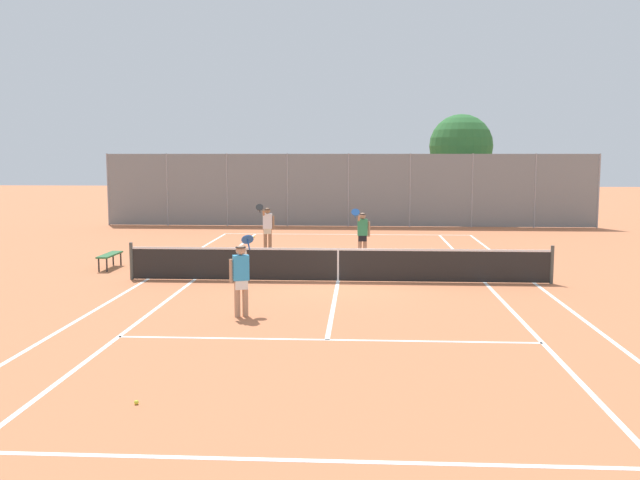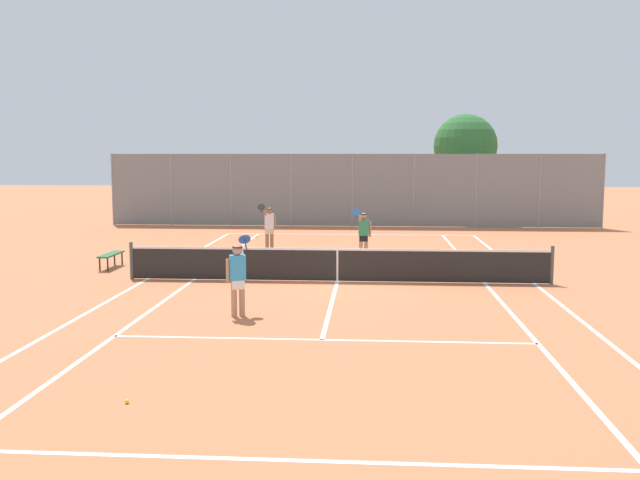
# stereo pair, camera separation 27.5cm
# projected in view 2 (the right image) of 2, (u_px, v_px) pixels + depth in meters

# --- Properties ---
(ground_plane) EXTENTS (120.00, 120.00, 0.00)m
(ground_plane) POSITION_uv_depth(u_px,v_px,m) (337.00, 281.00, 20.18)
(ground_plane) COLOR #C67047
(court_line_markings) EXTENTS (11.10, 23.90, 0.01)m
(court_line_markings) POSITION_uv_depth(u_px,v_px,m) (337.00, 281.00, 20.18)
(court_line_markings) COLOR white
(court_line_markings) RESTS_ON ground
(tennis_net) EXTENTS (12.00, 0.10, 1.07)m
(tennis_net) POSITION_uv_depth(u_px,v_px,m) (337.00, 264.00, 20.12)
(tennis_net) COLOR #474C47
(tennis_net) RESTS_ON ground
(player_near_side) EXTENTS (0.47, 0.87, 1.77)m
(player_near_side) POSITION_uv_depth(u_px,v_px,m) (238.00, 275.00, 15.76)
(player_near_side) COLOR tan
(player_near_side) RESTS_ON ground
(player_far_left) EXTENTS (0.62, 0.76, 1.77)m
(player_far_left) POSITION_uv_depth(u_px,v_px,m) (269.00, 226.00, 26.62)
(player_far_left) COLOR #936B4C
(player_far_left) RESTS_ON ground
(player_far_right) EXTENTS (0.64, 0.75, 1.77)m
(player_far_right) POSITION_uv_depth(u_px,v_px,m) (364.00, 232.00, 24.35)
(player_far_right) COLOR tan
(player_far_right) RESTS_ON ground
(loose_tennis_ball_0) EXTENTS (0.07, 0.07, 0.07)m
(loose_tennis_ball_0) POSITION_uv_depth(u_px,v_px,m) (361.00, 251.00, 26.31)
(loose_tennis_ball_0) COLOR #D1DB33
(loose_tennis_ball_0) RESTS_ON ground
(loose_tennis_ball_1) EXTENTS (0.07, 0.07, 0.07)m
(loose_tennis_ball_1) POSITION_uv_depth(u_px,v_px,m) (257.00, 237.00, 30.79)
(loose_tennis_ball_1) COLOR #D1DB33
(loose_tennis_ball_1) RESTS_ON ground
(loose_tennis_ball_2) EXTENTS (0.07, 0.07, 0.07)m
(loose_tennis_ball_2) POSITION_uv_depth(u_px,v_px,m) (127.00, 401.00, 10.30)
(loose_tennis_ball_2) COLOR #D1DB33
(loose_tennis_ball_2) RESTS_ON ground
(courtside_bench) EXTENTS (0.36, 1.50, 0.47)m
(courtside_bench) POSITION_uv_depth(u_px,v_px,m) (111.00, 255.00, 22.52)
(courtside_bench) COLOR #2D6638
(courtside_bench) RESTS_ON ground
(back_fence) EXTENTS (24.42, 0.08, 3.62)m
(back_fence) POSITION_uv_depth(u_px,v_px,m) (352.00, 190.00, 35.30)
(back_fence) COLOR gray
(back_fence) RESTS_ON ground
(tree_behind_left) EXTENTS (3.35, 3.35, 5.69)m
(tree_behind_left) POSITION_uv_depth(u_px,v_px,m) (464.00, 148.00, 37.70)
(tree_behind_left) COLOR brown
(tree_behind_left) RESTS_ON ground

